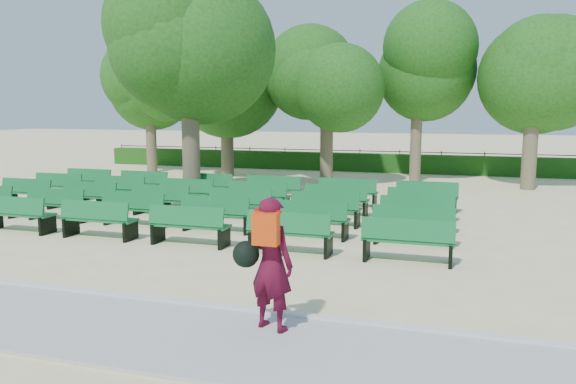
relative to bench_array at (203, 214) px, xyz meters
name	(u,v)px	position (x,y,z in m)	size (l,w,h in m)	color
ground	(231,224)	(1.08, -0.54, -0.10)	(120.00, 120.00, 0.00)	beige
paving	(35,317)	(1.08, -7.94, -0.07)	(30.00, 2.20, 0.06)	#B0B0AB
curb	(84,292)	(1.08, -6.79, -0.05)	(30.00, 0.12, 0.10)	silver
hedge	(339,162)	(1.08, 13.46, 0.35)	(26.00, 0.70, 0.90)	#1C4F14
fence	(340,170)	(1.08, 13.86, -0.10)	(26.00, 0.10, 1.02)	black
tree_line	(320,180)	(1.08, 9.46, -0.10)	(21.80, 6.80, 7.04)	#215C18
bench_array	(203,214)	(0.00, 0.00, 0.00)	(1.86, 0.61, 1.17)	#126A30
tree_among	(189,54)	(-1.60, 2.48, 4.79)	(4.88, 4.88, 7.11)	brown
person	(269,262)	(4.58, -7.37, 0.93)	(0.93, 0.63, 1.87)	#4C0A1F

